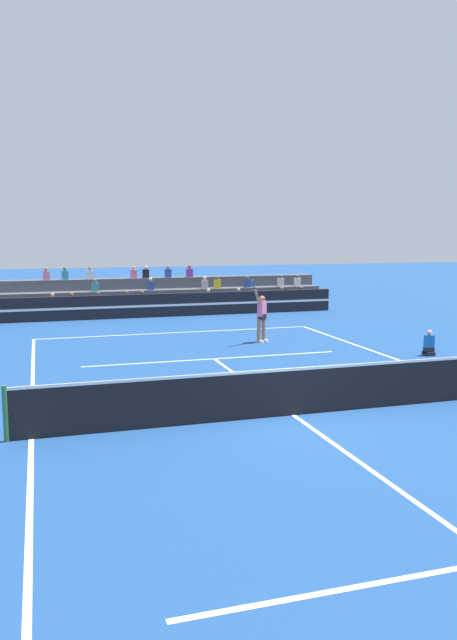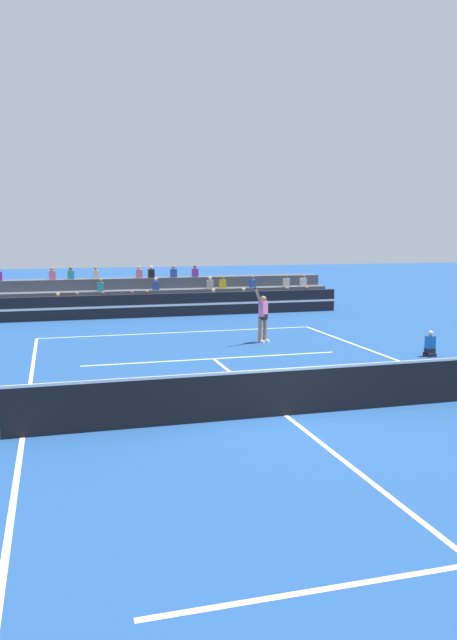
% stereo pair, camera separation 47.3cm
% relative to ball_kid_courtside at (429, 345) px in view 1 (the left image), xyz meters
% --- Properties ---
extents(ground_plane, '(120.00, 120.00, 0.00)m').
position_rel_ball_kid_courtside_xyz_m(ground_plane, '(-6.86, -4.93, -0.33)').
color(ground_plane, navy).
extents(court_lines, '(11.10, 23.90, 0.01)m').
position_rel_ball_kid_courtside_xyz_m(court_lines, '(-6.86, -4.93, -0.33)').
color(court_lines, white).
rests_on(court_lines, ground).
extents(tennis_net, '(12.00, 0.10, 1.10)m').
position_rel_ball_kid_courtside_xyz_m(tennis_net, '(-6.86, -4.93, 0.21)').
color(tennis_net, '#2D6B38').
rests_on(tennis_net, ground).
extents(sponsor_banner_wall, '(18.00, 0.26, 1.10)m').
position_rel_ball_kid_courtside_xyz_m(sponsor_banner_wall, '(-6.86, 11.86, 0.22)').
color(sponsor_banner_wall, black).
rests_on(sponsor_banner_wall, ground).
extents(bleacher_stand, '(18.69, 2.85, 2.28)m').
position_rel_ball_kid_courtside_xyz_m(bleacher_stand, '(-6.87, 14.39, 0.32)').
color(bleacher_stand, '#4C515B').
rests_on(bleacher_stand, ground).
extents(ball_kid_courtside, '(0.30, 0.36, 0.84)m').
position_rel_ball_kid_courtside_xyz_m(ball_kid_courtside, '(0.00, 0.00, 0.00)').
color(ball_kid_courtside, black).
rests_on(ball_kid_courtside, ground).
extents(tennis_player, '(0.92, 0.81, 2.42)m').
position_rel_ball_kid_courtside_xyz_m(tennis_player, '(-4.39, 3.90, 0.65)').
color(tennis_player, '#9E7051').
rests_on(tennis_player, ground).
extents(tennis_ball, '(0.07, 0.07, 0.07)m').
position_rel_ball_kid_courtside_xyz_m(tennis_ball, '(-3.88, 5.08, -0.30)').
color(tennis_ball, '#C6DB33').
rests_on(tennis_ball, ground).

